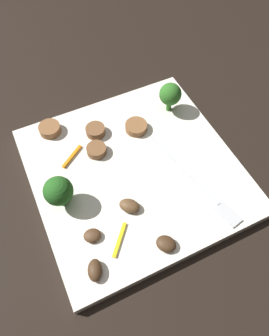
# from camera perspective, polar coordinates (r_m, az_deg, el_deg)

# --- Properties ---
(ground_plane) EXTENTS (1.40, 1.40, 0.00)m
(ground_plane) POSITION_cam_1_polar(r_m,az_deg,el_deg) (0.47, 0.00, -1.08)
(ground_plane) COLOR black
(plate) EXTENTS (0.29, 0.29, 0.02)m
(plate) POSITION_cam_1_polar(r_m,az_deg,el_deg) (0.46, 0.00, -0.55)
(plate) COLOR white
(plate) RESTS_ON ground_plane
(fork) EXTENTS (0.18, 0.05, 0.00)m
(fork) POSITION_cam_1_polar(r_m,az_deg,el_deg) (0.45, 11.41, -2.83)
(fork) COLOR silver
(fork) RESTS_ON plate
(broccoli_floret_0) EXTENTS (0.04, 0.04, 0.05)m
(broccoli_floret_0) POSITION_cam_1_polar(r_m,az_deg,el_deg) (0.41, -13.64, -4.13)
(broccoli_floret_0) COLOR #296420
(broccoli_floret_0) RESTS_ON plate
(broccoli_floret_1) EXTENTS (0.04, 0.04, 0.05)m
(broccoli_floret_1) POSITION_cam_1_polar(r_m,az_deg,el_deg) (0.51, 6.51, 13.11)
(broccoli_floret_1) COLOR #347525
(broccoli_floret_1) RESTS_ON plate
(sausage_slice_0) EXTENTS (0.03, 0.03, 0.01)m
(sausage_slice_0) POSITION_cam_1_polar(r_m,az_deg,el_deg) (0.50, 0.31, 7.47)
(sausage_slice_0) COLOR brown
(sausage_slice_0) RESTS_ON plate
(sausage_slice_1) EXTENTS (0.03, 0.03, 0.01)m
(sausage_slice_1) POSITION_cam_1_polar(r_m,az_deg,el_deg) (0.47, -6.91, 3.26)
(sausage_slice_1) COLOR brown
(sausage_slice_1) RESTS_ON plate
(sausage_slice_2) EXTENTS (0.03, 0.03, 0.01)m
(sausage_slice_2) POSITION_cam_1_polar(r_m,az_deg,el_deg) (0.51, -15.12, 6.86)
(sausage_slice_2) COLOR brown
(sausage_slice_2) RESTS_ON plate
(sausage_slice_3) EXTENTS (0.04, 0.04, 0.01)m
(sausage_slice_3) POSITION_cam_1_polar(r_m,az_deg,el_deg) (0.49, -7.09, 6.75)
(sausage_slice_3) COLOR brown
(sausage_slice_3) RESTS_ON plate
(mushroom_0) EXTENTS (0.03, 0.03, 0.01)m
(mushroom_0) POSITION_cam_1_polar(r_m,az_deg,el_deg) (0.42, -0.92, -6.86)
(mushroom_0) COLOR brown
(mushroom_0) RESTS_ON plate
(mushroom_1) EXTENTS (0.03, 0.03, 0.01)m
(mushroom_1) POSITION_cam_1_polar(r_m,az_deg,el_deg) (0.40, 5.75, -13.51)
(mushroom_1) COLOR #422B19
(mushroom_1) RESTS_ON plate
(mushroom_2) EXTENTS (0.02, 0.03, 0.01)m
(mushroom_2) POSITION_cam_1_polar(r_m,az_deg,el_deg) (0.41, -7.67, -12.04)
(mushroom_2) COLOR #4C331E
(mushroom_2) RESTS_ON plate
(mushroom_3) EXTENTS (0.03, 0.03, 0.01)m
(mushroom_3) POSITION_cam_1_polar(r_m,az_deg,el_deg) (0.39, -7.17, -17.92)
(mushroom_3) COLOR #422B19
(mushroom_3) RESTS_ON plate
(pepper_strip_0) EXTENTS (0.04, 0.03, 0.00)m
(pepper_strip_0) POSITION_cam_1_polar(r_m,az_deg,el_deg) (0.41, -2.74, -12.87)
(pepper_strip_0) COLOR yellow
(pepper_strip_0) RESTS_ON plate
(pepper_strip_1) EXTENTS (0.03, 0.04, 0.00)m
(pepper_strip_1) POSITION_cam_1_polar(r_m,az_deg,el_deg) (0.48, -11.28, 2.08)
(pepper_strip_1) COLOR orange
(pepper_strip_1) RESTS_ON plate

